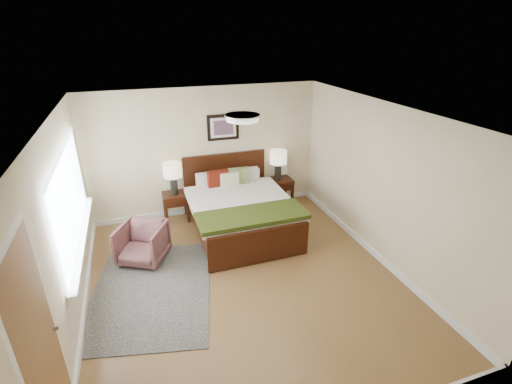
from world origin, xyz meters
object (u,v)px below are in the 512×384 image
(bed, at_px, (240,205))
(rug_persian, at_px, (152,290))
(nightstand_right, at_px, (278,189))
(lamp_right, at_px, (278,160))
(lamp_left, at_px, (173,173))
(nightstand_left, at_px, (176,200))
(armchair, at_px, (143,243))

(bed, relative_size, rug_persian, 0.93)
(nightstand_right, bearing_deg, bed, -142.50)
(bed, bearing_deg, lamp_right, 37.94)
(lamp_left, bearing_deg, nightstand_right, -0.36)
(nightstand_left, distance_m, armchair, 1.41)
(bed, height_order, nightstand_left, bed)
(bed, xyz_separation_m, nightstand_right, (1.08, 0.83, -0.18))
(nightstand_left, bearing_deg, bed, -38.12)
(lamp_right, distance_m, armchair, 3.16)
(lamp_right, bearing_deg, nightstand_left, -179.46)
(bed, xyz_separation_m, nightstand_left, (-1.05, 0.82, -0.10))
(lamp_left, bearing_deg, nightstand_left, -90.00)
(nightstand_right, distance_m, lamp_left, 2.22)
(rug_persian, bearing_deg, nightstand_left, 84.94)
(lamp_left, bearing_deg, lamp_right, 0.00)
(nightstand_right, distance_m, rug_persian, 3.47)
(rug_persian, bearing_deg, bed, 48.35)
(nightstand_right, height_order, rug_persian, nightstand_right)
(nightstand_right, bearing_deg, rug_persian, -143.55)
(armchair, relative_size, rug_persian, 0.30)
(nightstand_left, relative_size, lamp_right, 0.91)
(lamp_left, xyz_separation_m, armchair, (-0.70, -1.24, -0.67))
(bed, bearing_deg, armchair, -167.14)
(nightstand_left, relative_size, rug_persian, 0.24)
(nightstand_right, height_order, lamp_right, lamp_right)
(nightstand_right, relative_size, lamp_left, 0.96)
(bed, relative_size, lamp_left, 3.57)
(bed, relative_size, nightstand_right, 3.74)
(nightstand_left, bearing_deg, lamp_left, 90.00)
(bed, distance_m, nightstand_left, 1.34)
(lamp_left, distance_m, armchair, 1.57)
(lamp_right, height_order, armchair, lamp_right)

